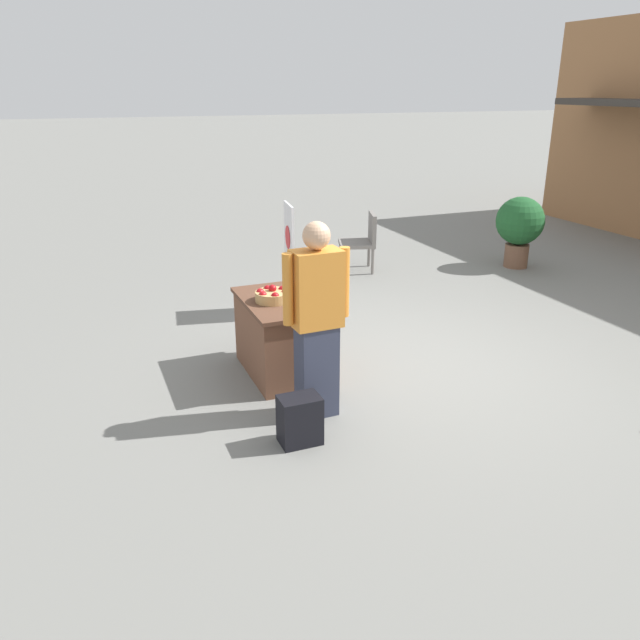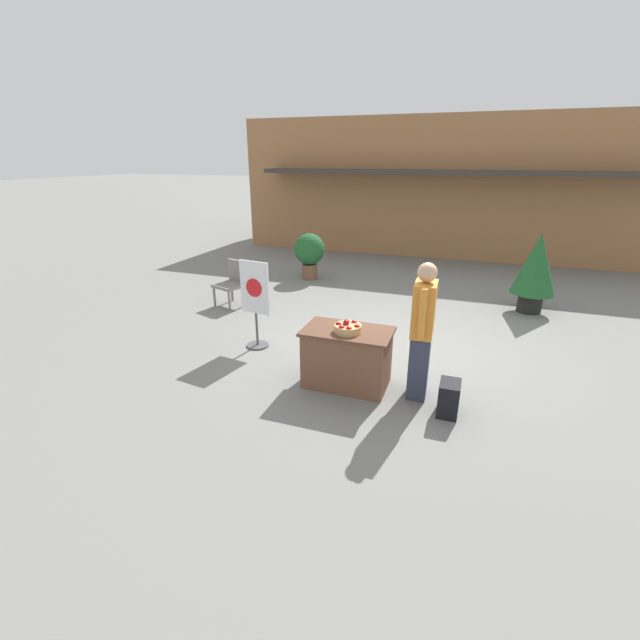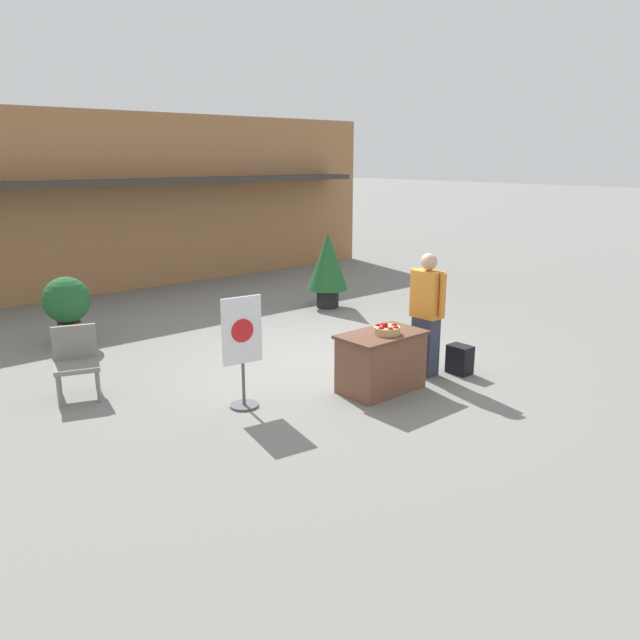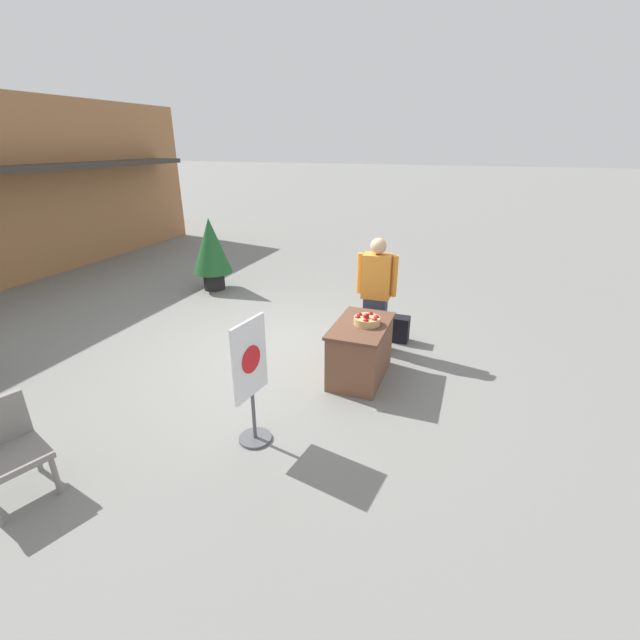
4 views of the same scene
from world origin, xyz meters
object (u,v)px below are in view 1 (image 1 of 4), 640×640
Objects in this scene: patio_chair at (363,239)px; backpack at (300,420)px; apple_basket at (273,295)px; poster_board at (289,255)px; display_table at (280,336)px; potted_plant_far_left at (520,225)px; person_visitor at (317,320)px.

backpack is at bearing 77.82° from patio_chair.
poster_board is (-1.75, 0.78, -0.10)m from apple_basket.
display_table is 1.40m from backpack.
display_table is 1.02× the size of potted_plant_far_left.
poster_board reaches higher than patio_chair.
backpack is at bearing 140.81° from person_visitor.
backpack is 0.45× the size of patio_chair.
potted_plant_far_left reaches higher than backpack.
person_visitor is at bearing 1.90° from display_table.
backpack is (0.41, -0.31, -0.70)m from person_visitor.
poster_board is at bearing 58.60° from patio_chair.
person_visitor is 1.24× the size of poster_board.
display_table is 1.90m from poster_board.
backpack is at bearing 80.43° from poster_board.
backpack is 6.42m from potted_plant_far_left.
apple_basket is 0.20× the size of person_visitor.
display_table is at bearing 0.00° from person_visitor.
display_table is 1.26× the size of patio_chair.
apple_basket is 1.92m from poster_board.
apple_basket is at bearing 4.28° from person_visitor.
display_table is at bearing 105.59° from apple_basket.
potted_plant_far_left reaches higher than apple_basket.
person_visitor reaches higher than potted_plant_far_left.
person_visitor reaches higher than backpack.
apple_basket is 0.93m from person_visitor.
patio_chair is at bearing -32.41° from person_visitor.
poster_board is at bearing -16.27° from person_visitor.
person_visitor is 1.91× the size of patio_chair.
apple_basket is 0.83× the size of backpack.
potted_plant_far_left is (-3.77, 5.17, 0.49)m from backpack.
patio_chair is (-3.17, 2.45, 0.12)m from display_table.
apple_basket reaches higher than patio_chair.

